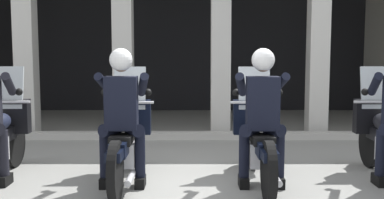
% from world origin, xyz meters
% --- Properties ---
extents(ground_plane, '(80.00, 80.00, 0.00)m').
position_xyz_m(ground_plane, '(0.00, 3.00, 0.00)').
color(ground_plane, gray).
extents(station_building, '(9.92, 4.02, 3.50)m').
position_xyz_m(station_building, '(-0.36, 5.26, 2.16)').
color(station_building, black).
rests_on(station_building, ground).
extents(kerb_strip, '(9.42, 0.24, 0.12)m').
position_xyz_m(kerb_strip, '(-0.36, 2.79, 0.06)').
color(kerb_strip, '#B7B5AD').
rests_on(kerb_strip, ground).
extents(motorcycle_center_left, '(0.62, 2.04, 1.35)m').
position_xyz_m(motorcycle_center_left, '(-0.79, 0.17, 0.50)').
color(motorcycle_center_left, black).
rests_on(motorcycle_center_left, ground).
extents(police_officer_center_left, '(0.63, 0.61, 1.58)m').
position_xyz_m(police_officer_center_left, '(-0.79, -0.11, 0.94)').
color(police_officer_center_left, black).
rests_on(police_officer_center_left, ground).
extents(motorcycle_center_right, '(0.62, 2.04, 1.35)m').
position_xyz_m(motorcycle_center_right, '(0.79, 0.17, 0.50)').
color(motorcycle_center_right, black).
rests_on(motorcycle_center_right, ground).
extents(police_officer_center_right, '(0.63, 0.61, 1.58)m').
position_xyz_m(police_officer_center_right, '(0.79, -0.11, 0.94)').
color(police_officer_center_right, black).
rests_on(police_officer_center_right, ground).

